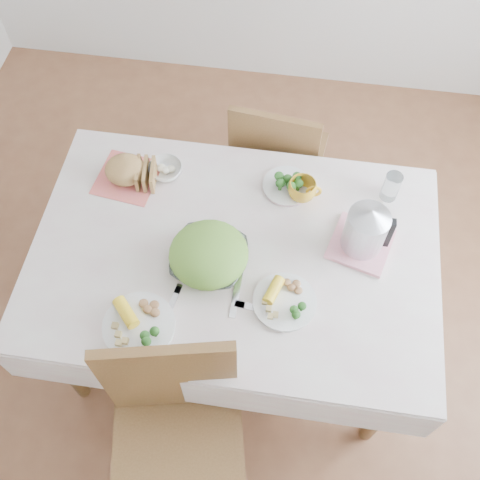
# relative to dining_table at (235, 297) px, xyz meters

# --- Properties ---
(floor) EXTENTS (3.60, 3.60, 0.00)m
(floor) POSITION_rel_dining_table_xyz_m (0.00, 0.00, -0.38)
(floor) COLOR brown
(floor) RESTS_ON ground
(dining_table) EXTENTS (1.40, 0.90, 0.75)m
(dining_table) POSITION_rel_dining_table_xyz_m (0.00, 0.00, 0.00)
(dining_table) COLOR brown
(dining_table) RESTS_ON floor
(tablecloth) EXTENTS (1.50, 1.00, 0.01)m
(tablecloth) POSITION_rel_dining_table_xyz_m (0.00, 0.00, 0.38)
(tablecloth) COLOR beige
(tablecloth) RESTS_ON dining_table
(chair_near) EXTENTS (0.54, 0.54, 1.01)m
(chair_near) POSITION_rel_dining_table_xyz_m (-0.09, -0.70, 0.09)
(chair_near) COLOR brown
(chair_near) RESTS_ON floor
(chair_far) EXTENTS (0.46, 0.46, 0.90)m
(chair_far) POSITION_rel_dining_table_xyz_m (0.10, 0.74, 0.09)
(chair_far) COLOR brown
(chair_far) RESTS_ON floor
(salad_bowl) EXTENTS (0.29, 0.29, 0.07)m
(salad_bowl) POSITION_rel_dining_table_xyz_m (-0.08, -0.06, 0.42)
(salad_bowl) COLOR white
(salad_bowl) RESTS_ON tablecloth
(dinner_plate_left) EXTENTS (0.33, 0.33, 0.02)m
(dinner_plate_left) POSITION_rel_dining_table_xyz_m (-0.27, -0.34, 0.40)
(dinner_plate_left) COLOR white
(dinner_plate_left) RESTS_ON tablecloth
(dinner_plate_right) EXTENTS (0.32, 0.32, 0.02)m
(dinner_plate_right) POSITION_rel_dining_table_xyz_m (0.21, -0.18, 0.40)
(dinner_plate_right) COLOR white
(dinner_plate_right) RESTS_ON tablecloth
(broccoli_plate) EXTENTS (0.21, 0.21, 0.02)m
(broccoli_plate) POSITION_rel_dining_table_xyz_m (0.16, 0.32, 0.40)
(broccoli_plate) COLOR beige
(broccoli_plate) RESTS_ON tablecloth
(napkin) EXTENTS (0.26, 0.26, 0.00)m
(napkin) POSITION_rel_dining_table_xyz_m (-0.47, 0.28, 0.39)
(napkin) COLOR #DA6057
(napkin) RESTS_ON tablecloth
(bread_loaf) EXTENTS (0.16, 0.15, 0.10)m
(bread_loaf) POSITION_rel_dining_table_xyz_m (-0.47, 0.28, 0.45)
(bread_loaf) COLOR olive
(bread_loaf) RESTS_ON napkin
(fruit_bowl) EXTENTS (0.17, 0.17, 0.04)m
(fruit_bowl) POSITION_rel_dining_table_xyz_m (-0.33, 0.32, 0.41)
(fruit_bowl) COLOR white
(fruit_bowl) RESTS_ON tablecloth
(yellow_mug) EXTENTS (0.12, 0.12, 0.09)m
(yellow_mug) POSITION_rel_dining_table_xyz_m (0.22, 0.29, 0.43)
(yellow_mug) COLOR gold
(yellow_mug) RESTS_ON tablecloth
(glass_tumbler) EXTENTS (0.08, 0.08, 0.12)m
(glass_tumbler) POSITION_rel_dining_table_xyz_m (0.56, 0.34, 0.45)
(glass_tumbler) COLOR white
(glass_tumbler) RESTS_ON tablecloth
(pink_tray) EXTENTS (0.26, 0.26, 0.02)m
(pink_tray) POSITION_rel_dining_table_xyz_m (0.46, 0.10, 0.40)
(pink_tray) COLOR pink
(pink_tray) RESTS_ON tablecloth
(electric_kettle) EXTENTS (0.16, 0.16, 0.21)m
(electric_kettle) POSITION_rel_dining_table_xyz_m (0.46, 0.10, 0.51)
(electric_kettle) COLOR #B2B5BA
(electric_kettle) RESTS_ON pink_tray
(fork_left) EXTENTS (0.05, 0.18, 0.00)m
(fork_left) POSITION_rel_dining_table_xyz_m (-0.18, -0.26, 0.39)
(fork_left) COLOR silver
(fork_left) RESTS_ON tablecloth
(fork_right) EXTENTS (0.02, 0.20, 0.00)m
(fork_right) POSITION_rel_dining_table_xyz_m (0.03, -0.16, 0.39)
(fork_right) COLOR silver
(fork_right) RESTS_ON tablecloth
(knife) EXTENTS (0.22, 0.05, 0.00)m
(knife) POSITION_rel_dining_table_xyz_m (0.14, -0.22, 0.39)
(knife) COLOR silver
(knife) RESTS_ON tablecloth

